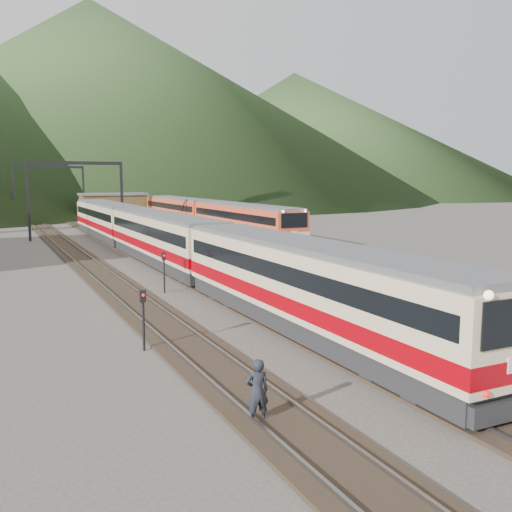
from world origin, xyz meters
TOP-DOWN VIEW (x-y plane):
  - track_main at (0.00, 40.00)m, footprint 2.60×200.00m
  - track_far at (-5.00, 40.00)m, footprint 2.60×200.00m
  - track_second at (11.50, 40.00)m, footprint 2.60×200.00m
  - platform at (5.60, 38.00)m, footprint 8.00×100.00m
  - gantry_near at (-2.85, 55.00)m, footprint 9.55×0.25m
  - gantry_far at (-2.85, 80.00)m, footprint 9.55×0.25m
  - station_shed at (5.60, 78.00)m, footprint 9.40×4.40m
  - hill_b at (30.00, 230.00)m, footprint 220.00×220.00m
  - hill_c at (110.00, 210.00)m, footprint 160.00×160.00m
  - main_train at (0.00, 33.85)m, footprint 2.96×60.68m
  - second_train at (11.50, 55.30)m, footprint 2.99×40.65m
  - short_signal_b at (-2.86, 24.03)m, footprint 0.25×0.21m
  - short_signal_c at (-6.60, 14.12)m, footprint 0.23×0.17m
  - worker at (-5.56, 6.69)m, footprint 0.67×0.49m

SIDE VIEW (x-z plane):
  - track_main at x=0.00m, z-range -0.05..0.18m
  - track_far at x=-5.00m, z-range -0.05..0.18m
  - track_second at x=11.50m, z-range -0.05..0.18m
  - platform at x=5.60m, z-range 0.00..1.00m
  - worker at x=-5.56m, z-range 0.00..1.72m
  - short_signal_b at x=-2.86m, z-range 0.33..2.60m
  - short_signal_c at x=-6.60m, z-range 0.33..2.60m
  - main_train at x=0.00m, z-range 0.23..3.84m
  - second_train at x=11.50m, z-range 0.23..3.87m
  - station_shed at x=5.60m, z-range 1.02..4.12m
  - gantry_near at x=-2.85m, z-range 1.59..9.59m
  - gantry_far at x=-2.85m, z-range 1.59..9.59m
  - hill_c at x=110.00m, z-range 0.00..50.00m
  - hill_b at x=30.00m, z-range 0.00..75.00m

